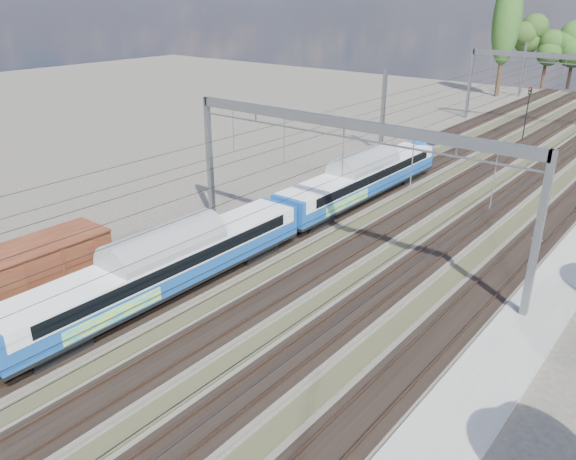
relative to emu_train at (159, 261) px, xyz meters
The scene contains 6 objects.
track_bed 26.11m from the emu_train, 80.04° to the left, with size 21.00×130.00×0.34m.
platform 16.67m from the emu_train, ahead, with size 3.00×70.00×0.30m, color gray.
catenary 33.88m from the emu_train, 81.74° to the left, with size 25.65×130.00×9.00m.
poplar 79.81m from the emu_train, 97.25° to the left, with size 4.40×4.40×19.04m.
emu_train is the anchor object (origin of this frame).
signal_near 49.72m from the emu_train, 85.96° to the left, with size 0.39×0.35×6.06m.
Camera 1 is at (17.75, 2.75, 15.59)m, focal length 35.00 mm.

